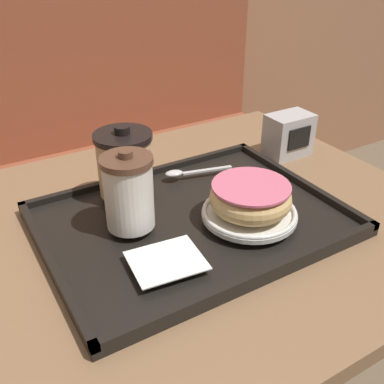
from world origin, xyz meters
TOP-DOWN VIEW (x-y plane):
  - booth_bench at (0.18, 0.87)m, footprint 1.39×0.44m
  - cafe_table at (0.00, 0.00)m, footprint 0.93×0.72m
  - serving_tray at (0.02, -0.02)m, footprint 0.49×0.37m
  - napkin_paper at (-0.08, -0.11)m, footprint 0.11×0.10m
  - coffee_cup_front at (-0.08, 0.00)m, footprint 0.08×0.08m
  - coffee_cup_rear at (-0.04, 0.10)m, footprint 0.10×0.10m
  - plate_with_chocolate_donut at (0.10, -0.08)m, footprint 0.16×0.16m
  - donut_chocolate_glazed at (0.10, -0.08)m, footprint 0.13×0.13m
  - spoon at (0.08, 0.10)m, footprint 0.14×0.05m
  - napkin_dispenser at (0.34, 0.11)m, footprint 0.10×0.07m

SIDE VIEW (x-z plane):
  - booth_bench at x=0.18m, z-range -0.18..0.82m
  - cafe_table at x=0.00m, z-range 0.20..0.92m
  - serving_tray at x=0.02m, z-range 0.72..0.74m
  - napkin_paper at x=-0.08m, z-range 0.75..0.75m
  - spoon at x=0.08m, z-range 0.75..0.76m
  - plate_with_chocolate_donut at x=0.10m, z-range 0.75..0.76m
  - napkin_dispenser at x=0.34m, z-range 0.72..0.82m
  - donut_chocolate_glazed at x=0.10m, z-range 0.76..0.81m
  - coffee_cup_rear at x=-0.04m, z-range 0.74..0.87m
  - coffee_cup_front at x=-0.08m, z-range 0.74..0.88m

